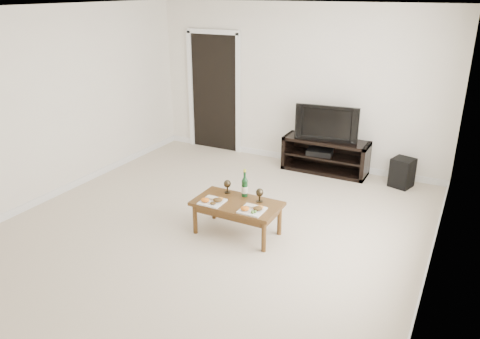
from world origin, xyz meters
name	(u,v)px	position (x,y,z in m)	size (l,w,h in m)	color
floor	(213,228)	(0.00, 0.00, 0.00)	(5.50, 5.50, 0.00)	beige
back_wall	(297,85)	(0.00, 2.77, 1.30)	(5.00, 0.04, 2.60)	white
ceiling	(207,6)	(0.00, 0.00, 2.62)	(5.00, 5.50, 0.04)	white
doorway	(214,93)	(-1.55, 2.73, 1.02)	(0.90, 0.02, 2.05)	black
media_console	(325,156)	(0.64, 2.50, 0.28)	(1.35, 0.45, 0.55)	black
television	(328,122)	(0.64, 2.50, 0.83)	(0.98, 0.13, 0.57)	black
av_receiver	(320,152)	(0.54, 2.48, 0.33)	(0.40, 0.30, 0.08)	black
subwoofer	(402,173)	(1.84, 2.44, 0.22)	(0.29, 0.29, 0.44)	black
coffee_table	(237,218)	(0.33, 0.03, 0.21)	(1.04, 0.57, 0.42)	brown
plate_left	(212,200)	(0.07, -0.11, 0.45)	(0.27, 0.27, 0.07)	white
plate_right	(252,208)	(0.59, -0.10, 0.45)	(0.27, 0.27, 0.07)	white
wine_bottle	(245,183)	(0.33, 0.23, 0.59)	(0.07, 0.07, 0.35)	#0F3717
goblet_left	(227,186)	(0.09, 0.22, 0.51)	(0.09, 0.09, 0.17)	#322A1B
goblet_right	(260,195)	(0.56, 0.17, 0.51)	(0.09, 0.09, 0.17)	#322A1B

